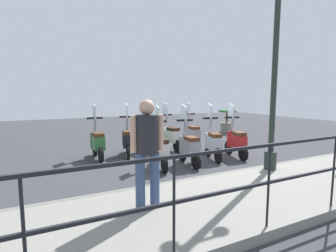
% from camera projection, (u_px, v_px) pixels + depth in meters
% --- Properties ---
extents(ground_plane, '(28.00, 28.00, 0.00)m').
position_uv_depth(ground_plane, '(186.00, 156.00, 7.65)').
color(ground_plane, '#38383D').
extents(promenade_walkway, '(2.20, 20.00, 0.15)m').
position_uv_depth(promenade_walkway, '(274.00, 188.00, 4.85)').
color(promenade_walkway, gray).
rests_on(promenade_walkway, ground_plane).
extents(fence_railing, '(0.04, 16.03, 1.07)m').
position_uv_depth(fence_railing, '(335.00, 157.00, 3.82)').
color(fence_railing, black).
rests_on(fence_railing, promenade_walkway).
extents(lamp_post_near, '(0.26, 0.90, 4.37)m').
position_uv_depth(lamp_post_near, '(274.00, 81.00, 5.60)').
color(lamp_post_near, '#232D28').
rests_on(lamp_post_near, promenade_walkway).
extents(pedestrian_distant, '(0.36, 0.49, 1.59)m').
position_uv_depth(pedestrian_distant, '(147.00, 145.00, 3.77)').
color(pedestrian_distant, '#384C70').
rests_on(pedestrian_distant, promenade_walkway).
extents(potted_palm, '(1.06, 0.66, 1.05)m').
position_uv_depth(potted_palm, '(227.00, 123.00, 12.40)').
color(potted_palm, slate).
rests_on(potted_palm, ground_plane).
extents(scooter_near_0, '(1.22, 0.50, 1.54)m').
position_uv_depth(scooter_near_0, '(236.00, 141.00, 7.47)').
color(scooter_near_0, black).
rests_on(scooter_near_0, ground_plane).
extents(scooter_near_1, '(1.20, 0.55, 1.54)m').
position_uv_depth(scooter_near_1, '(213.00, 142.00, 7.22)').
color(scooter_near_1, black).
rests_on(scooter_near_1, ground_plane).
extents(scooter_near_2, '(1.23, 0.44, 1.54)m').
position_uv_depth(scooter_near_2, '(189.00, 147.00, 6.65)').
color(scooter_near_2, black).
rests_on(scooter_near_2, ground_plane).
extents(scooter_near_3, '(1.22, 0.50, 1.54)m').
position_uv_depth(scooter_near_3, '(160.00, 149.00, 6.36)').
color(scooter_near_3, black).
rests_on(scooter_near_3, ground_plane).
extents(scooter_far_0, '(1.23, 0.44, 1.54)m').
position_uv_depth(scooter_far_0, '(192.00, 134.00, 8.75)').
color(scooter_far_0, black).
rests_on(scooter_far_0, ground_plane).
extents(scooter_far_1, '(1.23, 0.44, 1.54)m').
position_uv_depth(scooter_far_1, '(171.00, 136.00, 8.40)').
color(scooter_far_1, black).
rests_on(scooter_far_1, ground_plane).
extents(scooter_far_2, '(1.23, 0.44, 1.54)m').
position_uv_depth(scooter_far_2, '(149.00, 137.00, 8.14)').
color(scooter_far_2, black).
rests_on(scooter_far_2, ground_plane).
extents(scooter_far_3, '(1.20, 0.54, 1.54)m').
position_uv_depth(scooter_far_3, '(128.00, 140.00, 7.65)').
color(scooter_far_3, black).
rests_on(scooter_far_3, ground_plane).
extents(scooter_far_4, '(1.23, 0.44, 1.54)m').
position_uv_depth(scooter_far_4, '(97.00, 142.00, 7.29)').
color(scooter_far_4, black).
rests_on(scooter_far_4, ground_plane).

